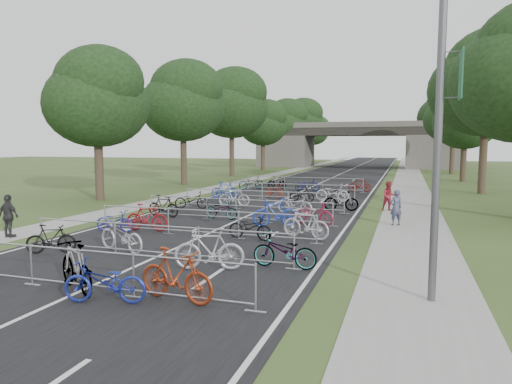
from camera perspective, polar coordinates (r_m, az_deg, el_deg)
ground at (r=12.47m, az=-21.00°, el=-11.50°), size 200.00×200.00×0.00m
road at (r=59.76m, az=10.87°, el=2.38°), size 11.00×140.00×0.01m
sidewalk_right at (r=59.28m, az=18.56°, el=2.15°), size 3.00×140.00×0.01m
sidewalk_left at (r=61.18m, az=3.88°, el=2.56°), size 2.00×140.00×0.01m
lane_markings at (r=59.77m, az=10.87°, el=2.38°), size 0.12×140.00×0.00m
overpass_bridge at (r=74.55m, az=12.42°, el=5.76°), size 31.00×8.00×7.05m
lamppost at (r=11.20m, az=22.05°, el=8.71°), size 0.61×0.65×8.21m
tree_left_0 at (r=31.61m, az=-19.22°, el=10.79°), size 6.72×6.72×10.25m
tree_left_1 at (r=41.84m, az=-9.06°, el=10.91°), size 7.56×7.56×11.53m
tree_right_1 at (r=37.73m, az=27.06°, el=11.80°), size 8.18×8.18×12.47m
tree_left_2 at (r=52.83m, az=-3.00°, el=10.82°), size 8.40×8.40×12.81m
tree_right_2 at (r=49.45m, az=24.83°, el=8.09°), size 6.16×6.16×9.39m
tree_left_3 at (r=64.05m, az=0.94°, el=8.53°), size 6.72×6.72×10.25m
tree_right_3 at (r=61.42m, az=23.59°, el=8.54°), size 7.17×7.17×10.93m
tree_left_4 at (r=75.61m, az=3.68°, el=8.74°), size 7.56×7.56×11.53m
tree_right_4 at (r=73.42m, az=22.76°, el=8.84°), size 8.18×8.18×12.47m
tree_left_5 at (r=87.30m, az=5.69°, el=8.89°), size 8.40×8.40×12.81m
tree_right_5 at (r=85.30m, az=22.08°, el=7.10°), size 6.16×6.16×9.39m
tree_left_6 at (r=98.98m, az=7.20°, el=7.59°), size 6.72×6.72×10.25m
tree_right_6 at (r=97.30m, az=21.64°, el=7.50°), size 7.17×7.17×10.93m
barrier_row_0 at (r=12.33m, az=-21.10°, el=-9.08°), size 9.70×0.08×1.10m
barrier_row_1 at (r=15.19m, az=-12.44°, el=-6.00°), size 9.70×0.08×1.10m
barrier_row_2 at (r=18.32m, az=-6.69°, el=-3.85°), size 9.70×0.08×1.10m
barrier_row_3 at (r=21.78m, az=-2.48°, el=-2.24°), size 9.70×0.08×1.10m
barrier_row_4 at (r=25.53m, az=0.70°, el=-1.02°), size 9.70×0.08×1.10m
barrier_row_5 at (r=30.31m, az=3.55°, el=0.08°), size 9.70×0.08×1.10m
barrier_row_6 at (r=36.12m, az=5.96°, el=1.01°), size 9.70×0.08×1.10m
bike_1 at (r=12.27m, az=-21.56°, el=-8.75°), size 2.09×1.61×1.26m
bike_2 at (r=11.22m, az=-18.41°, el=-10.65°), size 2.05×1.13×1.02m
bike_3 at (r=10.92m, az=-9.97°, el=-10.24°), size 2.17×1.00×1.26m
bike_4 at (r=16.84m, az=-24.25°, el=-5.40°), size 1.68×1.13×0.99m
bike_5 at (r=16.25m, az=-16.54°, el=-5.26°), size 2.27×1.36×1.13m
bike_6 at (r=13.43m, az=-5.87°, el=-7.14°), size 2.15×1.12×1.24m
bike_7 at (r=13.60m, az=3.57°, el=-7.42°), size 1.98×0.77×1.03m
bike_8 at (r=20.03m, az=-17.28°, el=-3.51°), size 1.73×0.63×0.91m
bike_9 at (r=19.83m, az=-13.49°, el=-3.13°), size 1.95×0.65×1.16m
bike_10 at (r=17.53m, az=-0.75°, el=-4.46°), size 1.92×0.92×0.97m
bike_11 at (r=17.76m, az=6.24°, el=-3.98°), size 2.07×1.12×1.20m
bike_12 at (r=23.43m, az=-11.52°, el=-1.75°), size 1.90×0.80×1.11m
bike_13 at (r=22.43m, az=-4.32°, el=-2.26°), size 1.79×0.85×0.90m
bike_14 at (r=20.31m, az=2.45°, el=-2.63°), size 2.07×1.56×1.24m
bike_15 at (r=20.94m, az=7.12°, el=-2.67°), size 2.12×1.18×1.05m
bike_16 at (r=26.17m, az=-8.07°, el=-1.02°), size 2.00×1.26×0.99m
bike_17 at (r=26.84m, az=-2.75°, el=-0.64°), size 1.93×0.76×1.13m
bike_18 at (r=24.13m, az=4.90°, el=-1.53°), size 2.05×1.02×1.03m
bike_19 at (r=25.49m, az=10.58°, el=-1.09°), size 1.93×0.70×1.13m
bike_20 at (r=30.80m, az=-3.89°, el=0.22°), size 1.93×0.69×1.14m
bike_21 at (r=31.03m, az=2.28°, el=0.09°), size 1.86×1.51×0.95m
bike_22 at (r=29.15m, az=5.75°, el=-0.27°), size 1.70×0.67×0.99m
bike_23 at (r=29.71m, az=9.53°, el=-0.08°), size 2.15×0.78×1.12m
bike_24 at (r=37.13m, az=-0.58°, el=1.17°), size 2.13×1.73×1.09m
bike_25 at (r=37.60m, az=2.63°, el=1.19°), size 1.79×0.86×1.03m
bike_26 at (r=35.73m, az=6.42°, el=0.90°), size 1.97×0.74×1.02m
bike_27 at (r=36.11m, az=12.83°, el=0.84°), size 1.74×0.65×1.02m
pedestrian_a at (r=21.55m, az=17.09°, el=-1.89°), size 0.71×0.64×1.62m
pedestrian_b at (r=26.13m, az=16.30°, el=-0.52°), size 0.94×0.82×1.62m
pedestrian_c at (r=20.38m, az=-28.52°, el=-2.67°), size 1.03×0.51×1.70m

